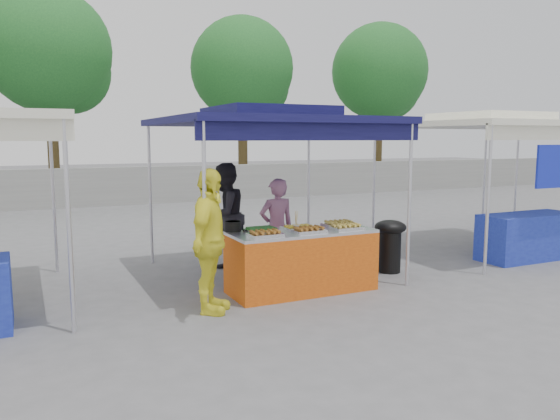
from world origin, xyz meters
name	(u,v)px	position (x,y,z in m)	size (l,w,h in m)	color
ground_plane	(298,289)	(0.00, 0.00, 0.00)	(80.00, 80.00, 0.00)	slate
back_wall	(141,185)	(0.00, 11.00, 0.60)	(40.00, 0.25, 1.20)	gray
main_canopy	(270,120)	(0.00, 0.97, 2.37)	(3.20, 3.20, 2.57)	silver
neighbor_stall_right	(505,166)	(4.50, 0.57, 1.60)	(3.20, 3.20, 2.57)	silver
tree_1	(53,56)	(-2.30, 13.04, 4.75)	(4.04, 4.04, 6.94)	#49391C
tree_2	(245,73)	(4.45, 13.09, 4.55)	(3.87, 3.87, 6.64)	#49391C
tree_3	(382,76)	(10.58, 12.88, 4.72)	(4.01, 4.01, 6.89)	#49391C
vendor_table	(302,261)	(0.00, -0.10, 0.43)	(2.00, 0.80, 0.85)	#DB5813
food_tray_fl	(265,234)	(-0.65, -0.34, 0.88)	(0.42, 0.30, 0.07)	white
food_tray_fm	(308,231)	(-0.02, -0.32, 0.88)	(0.42, 0.30, 0.07)	white
food_tray_fr	(346,228)	(0.57, -0.32, 0.88)	(0.42, 0.30, 0.07)	white
food_tray_bl	(261,230)	(-0.57, -0.02, 0.88)	(0.42, 0.30, 0.07)	white
food_tray_bm	(298,227)	(-0.02, -0.03, 0.88)	(0.42, 0.30, 0.07)	white
food_tray_br	(338,224)	(0.63, -0.03, 0.88)	(0.42, 0.30, 0.07)	white
cooking_pot	(233,226)	(-0.87, 0.26, 0.92)	(0.23, 0.23, 0.14)	black
skewer_cup	(296,229)	(-0.14, -0.20, 0.90)	(0.08, 0.08, 0.10)	silver
wok_burner	(390,241)	(1.76, 0.27, 0.50)	(0.50, 0.50, 0.84)	black
crate_left	(260,273)	(-0.37, 0.49, 0.17)	(0.55, 0.39, 0.33)	#1628B7
crate_right	(305,267)	(0.40, 0.54, 0.16)	(0.55, 0.38, 0.33)	#1628B7
crate_stacked	(305,246)	(0.40, 0.54, 0.48)	(0.53, 0.37, 0.32)	#1628B7
vendor_woman	(277,228)	(0.00, 0.72, 0.76)	(0.55, 0.36, 1.51)	#9B6387
helper_man	(225,215)	(-0.46, 1.75, 0.85)	(0.83, 0.65, 1.71)	#222127
customer_person	(210,241)	(-1.43, -0.45, 0.88)	(1.03, 0.43, 1.75)	#FEF638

